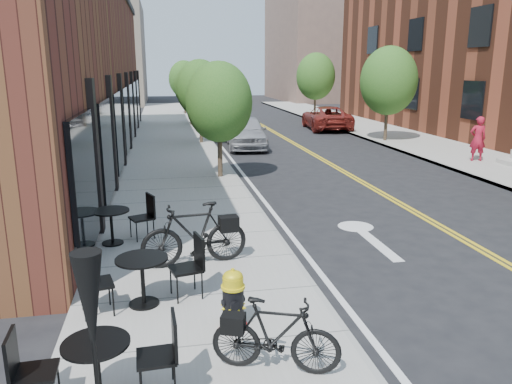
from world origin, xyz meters
TOP-DOWN VIEW (x-y plane):
  - ground at (0.00, 0.00)m, footprint 120.00×120.00m
  - sidewalk_near at (-2.00, 10.00)m, footprint 4.00×70.00m
  - sidewalk_far at (10.00, 10.00)m, footprint 4.00×70.00m
  - building_near at (-6.50, 14.00)m, footprint 5.00×28.00m
  - bg_building_left at (-8.00, 48.00)m, footprint 8.00×14.00m
  - bg_building_right at (16.00, 50.00)m, footprint 10.00×16.00m
  - tree_near_a at (-0.60, 9.00)m, footprint 2.20×2.20m
  - tree_near_b at (-0.60, 17.00)m, footprint 2.30×2.30m
  - tree_near_c at (-0.60, 25.00)m, footprint 2.10×2.10m
  - tree_near_d at (-0.60, 33.00)m, footprint 2.40×2.40m
  - tree_far_b at (8.60, 16.00)m, footprint 2.80×2.80m
  - tree_far_c at (8.60, 28.00)m, footprint 2.80×2.80m
  - fire_hydrant at (-1.60, -1.10)m, footprint 0.49×0.49m
  - bicycle_left at (-1.98, 1.33)m, footprint 2.04×0.80m
  - bicycle_right at (-1.24, -2.25)m, footprint 1.64×0.97m
  - bistro_set_a at (-3.29, -2.42)m, footprint 1.72×0.78m
  - bistro_set_b at (-2.87, -0.15)m, footprint 1.91×0.97m
  - bistro_set_c at (-3.60, 2.79)m, footprint 1.80×1.08m
  - patio_umbrella at (-3.12, -3.57)m, footprint 0.35×0.35m
  - parked_car_a at (1.41, 15.62)m, footprint 2.17×4.56m
  - parked_car_b at (0.96, 22.29)m, footprint 1.77×4.47m
  - parked_car_c at (0.82, 27.25)m, footprint 2.80×5.88m
  - parked_car_far at (7.40, 21.75)m, footprint 2.84×5.31m
  - pedestrian at (9.67, 10.01)m, footprint 0.71×0.55m

SIDE VIEW (x-z plane):
  - ground at x=0.00m, z-range 0.00..0.00m
  - sidewalk_near at x=-2.00m, z-range 0.00..0.12m
  - sidewalk_far at x=10.00m, z-range 0.00..0.12m
  - fire_hydrant at x=-1.60m, z-range 0.10..0.99m
  - bistro_set_a at x=-3.29m, z-range 0.12..1.05m
  - bicycle_right at x=-1.24m, z-range 0.12..1.07m
  - bistro_set_c at x=-3.60m, z-range 0.12..1.08m
  - bistro_set_b at x=-2.87m, z-range 0.12..1.13m
  - parked_car_far at x=7.40m, z-range 0.00..1.42m
  - bicycle_left at x=-1.98m, z-range 0.12..1.32m
  - parked_car_b at x=0.96m, z-range 0.00..1.45m
  - parked_car_a at x=1.41m, z-range 0.00..1.50m
  - parked_car_c at x=0.82m, z-range 0.00..1.65m
  - pedestrian at x=9.67m, z-range 0.12..1.87m
  - patio_umbrella at x=-3.12m, z-range 0.59..2.77m
  - tree_near_c at x=-0.60m, z-range 0.69..4.37m
  - tree_near_a at x=-0.60m, z-range 0.70..4.51m
  - tree_near_b at x=-0.60m, z-range 0.72..4.70m
  - tree_near_d at x=-0.60m, z-range 0.73..4.85m
  - tree_far_b at x=8.60m, z-range 0.75..5.37m
  - tree_far_c at x=8.60m, z-range 0.75..5.37m
  - building_near at x=-6.50m, z-range 0.00..7.00m
  - bg_building_left at x=-8.00m, z-range 0.00..10.00m
  - bg_building_right at x=16.00m, z-range 0.00..12.00m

